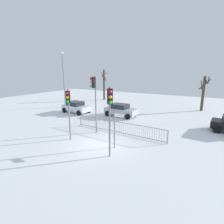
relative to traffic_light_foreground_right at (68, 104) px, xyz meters
name	(u,v)px	position (x,y,z in m)	size (l,w,h in m)	color
ground_plane	(102,143)	(2.50, 0.68, -2.90)	(60.00, 60.00, 0.00)	white
traffic_light_foreground_right	(68,104)	(0.00, 0.00, 0.00)	(0.44, 0.49, 3.96)	slate
traffic_light_mid_right	(94,92)	(0.71, 2.31, 0.69)	(0.39, 0.54, 4.91)	slate
traffic_light_rear_right	(110,107)	(4.15, -0.87, 0.32)	(0.45, 0.48, 4.40)	slate
direction_sign_post	(115,127)	(3.73, 0.54, -1.35)	(0.79, 0.16, 2.75)	slate
pedestrian_guard_railing	(118,127)	(2.49, 3.20, -2.35)	(8.58, 0.36, 1.07)	slate
car_silver_trailing	(121,110)	(-0.04, 8.60, -2.14)	(3.86, 2.04, 1.47)	#B2B5BA
car_white_near	(76,107)	(-5.82, 7.27, -2.14)	(3.95, 2.25, 1.47)	silver
street_lamp	(63,75)	(-9.66, 9.20, 1.85)	(0.36, 0.36, 7.92)	slate
bare_tree_left	(203,92)	(8.06, 16.79, -0.39)	(1.37, 1.21, 4.61)	#473828
bare_tree_centre	(104,84)	(-8.41, 17.95, -0.04)	(1.34, 1.35, 5.48)	#473828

